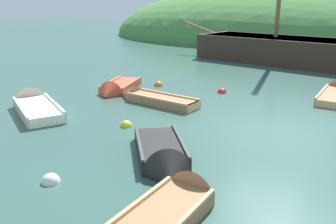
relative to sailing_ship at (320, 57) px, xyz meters
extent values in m
plane|color=#33564C|center=(-0.76, -13.15, -0.59)|extent=(120.00, 120.00, 0.00)
ellipsoid|color=#477F3D|center=(-5.79, 18.24, -0.59)|extent=(37.18, 25.75, 11.33)
cube|color=#38281E|center=(-0.16, 0.05, -0.17)|extent=(16.07, 7.93, 2.44)
cube|color=#997A51|center=(-0.16, 0.05, 1.00)|extent=(15.39, 7.47, 0.10)
cylinder|color=olive|center=(-8.83, 2.47, 1.35)|extent=(2.89, 0.99, 0.97)
cube|color=#9E7047|center=(-1.67, -19.14, -0.50)|extent=(1.38, 2.49, 0.43)
cone|color=#9E7047|center=(-1.49, -17.66, -0.50)|extent=(1.11, 0.73, 1.04)
cube|color=tan|center=(-1.62, -18.73, -0.34)|extent=(1.02, 0.30, 0.05)
cube|color=tan|center=(-1.17, -19.20, -0.25)|extent=(0.36, 2.32, 0.07)
cube|color=tan|center=(-2.18, -19.08, -0.25)|extent=(0.36, 2.32, 0.07)
cube|color=black|center=(-3.11, -16.19, -0.47)|extent=(2.38, 2.74, 0.47)
cone|color=black|center=(-2.24, -17.50, -0.47)|extent=(1.30, 1.16, 1.13)
cube|color=#3B3B3B|center=(-3.77, -15.19, -0.40)|extent=(0.96, 0.69, 0.33)
cube|color=#3B3B3B|center=(-2.87, -16.55, -0.30)|extent=(1.02, 0.76, 0.05)
cube|color=#3B3B3B|center=(-3.35, -15.82, -0.30)|extent=(1.02, 0.76, 0.05)
cube|color=#3B3B3B|center=(-3.57, -16.50, -0.21)|extent=(1.42, 2.09, 0.07)
cube|color=#3B3B3B|center=(-2.65, -15.88, -0.21)|extent=(1.42, 2.09, 0.07)
cube|color=#C64C2D|center=(-8.05, -10.18, -0.50)|extent=(1.57, 2.66, 0.41)
cone|color=#C64C2D|center=(-7.77, -11.73, -0.50)|extent=(1.18, 0.82, 1.09)
cube|color=#FF6E48|center=(-8.27, -9.00, -0.44)|extent=(1.03, 0.30, 0.29)
cube|color=#FF6E48|center=(-7.97, -10.61, -0.36)|extent=(1.07, 0.36, 0.05)
cube|color=#FF6E48|center=(-8.13, -9.75, -0.36)|extent=(1.07, 0.36, 0.05)
cube|color=#FF6E48|center=(-8.58, -10.28, -0.27)|extent=(0.51, 2.42, 0.07)
cube|color=#FF6E48|center=(-7.53, -10.09, -0.27)|extent=(0.51, 2.42, 0.07)
cube|color=#9E7047|center=(-5.15, -11.78, -0.50)|extent=(3.14, 1.58, 0.42)
cone|color=#9E7047|center=(-6.98, -11.38, -0.50)|extent=(0.91, 1.04, 0.90)
cube|color=tan|center=(-3.74, -12.09, -0.44)|extent=(0.30, 0.86, 0.29)
cube|color=tan|center=(-5.67, -11.67, -0.35)|extent=(0.36, 0.89, 0.05)
cube|color=tan|center=(-4.64, -11.89, -0.35)|extent=(0.36, 0.89, 0.05)
cube|color=tan|center=(-5.06, -11.36, -0.26)|extent=(2.89, 0.71, 0.07)
cube|color=tan|center=(-5.25, -12.20, -0.26)|extent=(2.89, 0.71, 0.07)
cube|color=beige|center=(-8.65, -14.87, -0.48)|extent=(3.21, 2.78, 0.47)
cone|color=beige|center=(-10.20, -13.79, -0.48)|extent=(1.29, 1.41, 1.20)
cube|color=white|center=(-7.45, -15.72, -0.41)|extent=(0.75, 1.00, 0.33)
cube|color=white|center=(-9.09, -14.57, -0.30)|extent=(0.81, 1.05, 0.05)
cube|color=white|center=(-8.22, -15.18, -0.30)|extent=(0.81, 1.05, 0.05)
cube|color=white|center=(-8.31, -14.39, -0.21)|extent=(2.48, 1.78, 0.07)
cube|color=white|center=(-8.99, -15.36, -0.21)|extent=(2.48, 1.78, 0.07)
cube|color=#9E7047|center=(1.08, -8.20, -0.51)|extent=(1.50, 3.00, 0.41)
cube|color=tan|center=(0.91, -9.59, -0.44)|extent=(1.06, 0.24, 0.28)
cube|color=tan|center=(1.02, -8.71, -0.36)|extent=(1.09, 0.31, 0.05)
cube|color=tan|center=(0.54, -8.14, -0.27)|extent=(0.42, 2.82, 0.07)
sphere|color=red|center=(-3.56, -8.92, -0.59)|extent=(0.41, 0.41, 0.41)
sphere|color=orange|center=(-6.75, -8.88, -0.59)|extent=(0.44, 0.44, 0.44)
sphere|color=yellow|center=(-5.11, -14.62, -0.59)|extent=(0.39, 0.39, 0.39)
sphere|color=white|center=(-4.69, -18.65, -0.59)|extent=(0.43, 0.43, 0.43)
camera|label=1|loc=(0.86, -24.30, 3.39)|focal=38.85mm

